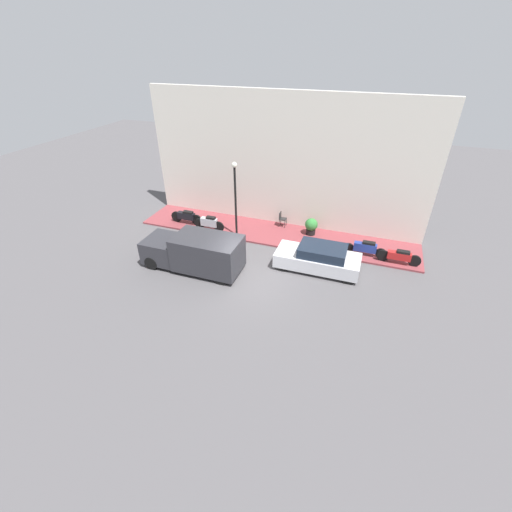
{
  "coord_description": "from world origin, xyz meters",
  "views": [
    {
      "loc": [
        -12.34,
        -4.86,
        9.67
      ],
      "look_at": [
        1.12,
        -0.1,
        0.6
      ],
      "focal_mm": 24.0,
      "sensor_mm": 36.0,
      "label": 1
    }
  ],
  "objects": [
    {
      "name": "ground_plane",
      "position": [
        0.0,
        0.0,
        0.0
      ],
      "size": [
        60.0,
        60.0,
        0.0
      ],
      "primitive_type": "plane",
      "color": "#514F51"
    },
    {
      "name": "sidewalk",
      "position": [
        4.61,
        0.0,
        0.05
      ],
      "size": [
        2.81,
        16.14,
        0.1
      ],
      "color": "brown",
      "rests_on": "ground_plane"
    },
    {
      "name": "building_facade",
      "position": [
        6.17,
        0.0,
        3.77
      ],
      "size": [
        0.3,
        16.14,
        7.55
      ],
      "color": "silver",
      "rests_on": "ground_plane"
    },
    {
      "name": "parked_car",
      "position": [
        1.91,
        -3.07,
        0.64
      ],
      "size": [
        1.67,
        4.08,
        1.32
      ],
      "color": "silver",
      "rests_on": "ground_plane"
    },
    {
      "name": "delivery_van",
      "position": [
        -0.0,
        2.7,
        0.93
      ],
      "size": [
        1.87,
        4.93,
        1.82
      ],
      "color": "#2D2D33",
      "rests_on": "ground_plane"
    },
    {
      "name": "scooter_silver",
      "position": [
        3.69,
        3.71,
        0.57
      ],
      "size": [
        0.3,
        1.87,
        0.87
      ],
      "color": "#B7B7BF",
      "rests_on": "sidewalk"
    },
    {
      "name": "motorcycle_blue",
      "position": [
        3.87,
        -5.15,
        0.53
      ],
      "size": [
        0.3,
        2.14,
        0.8
      ],
      "color": "navy",
      "rests_on": "sidewalk"
    },
    {
      "name": "motorcycle_black",
      "position": [
        3.99,
        5.39,
        0.56
      ],
      "size": [
        0.3,
        2.05,
        0.82
      ],
      "color": "black",
      "rests_on": "sidewalk"
    },
    {
      "name": "motorcycle_red",
      "position": [
        3.6,
        -6.82,
        0.52
      ],
      "size": [
        0.3,
        2.1,
        0.75
      ],
      "color": "#B21E1E",
      "rests_on": "sidewalk"
    },
    {
      "name": "streetlamp",
      "position": [
        3.62,
        1.96,
        2.75
      ],
      "size": [
        0.29,
        0.29,
        4.26
      ],
      "color": "black",
      "rests_on": "sidewalk"
    },
    {
      "name": "potted_plant",
      "position": [
        5.16,
        -2.03,
        0.64
      ],
      "size": [
        0.72,
        0.72,
        0.98
      ],
      "color": "black",
      "rests_on": "sidewalk"
    },
    {
      "name": "cafe_chair",
      "position": [
        5.59,
        -0.17,
        0.63
      ],
      "size": [
        0.4,
        0.4,
        0.89
      ],
      "color": "#262626",
      "rests_on": "sidewalk"
    }
  ]
}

